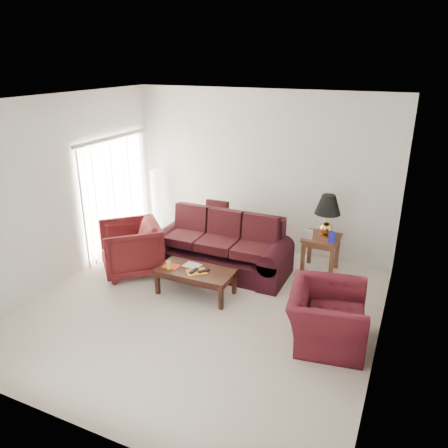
% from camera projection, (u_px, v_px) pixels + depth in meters
% --- Properties ---
extents(floor, '(5.00, 5.00, 0.00)m').
position_uv_depth(floor, '(200.00, 308.00, 6.52)').
color(floor, beige).
rests_on(floor, ground).
extents(blinds, '(0.10, 2.00, 2.16)m').
position_uv_depth(blinds, '(117.00, 195.00, 8.18)').
color(blinds, silver).
rests_on(blinds, ground).
extents(sofa, '(2.47, 1.26, 0.97)m').
position_uv_depth(sofa, '(220.00, 244.00, 7.52)').
color(sofa, black).
rests_on(sofa, ground).
extents(throw_pillow, '(0.44, 0.23, 0.45)m').
position_uv_depth(throw_pillow, '(217.00, 212.00, 8.29)').
color(throw_pillow, black).
rests_on(throw_pillow, sofa).
extents(end_table, '(0.62, 0.62, 0.65)m').
position_uv_depth(end_table, '(320.00, 254.00, 7.54)').
color(end_table, '#492919').
rests_on(end_table, ground).
extents(table_lamp, '(0.49, 0.49, 0.73)m').
position_uv_depth(table_lamp, '(327.00, 216.00, 7.33)').
color(table_lamp, '#BF883B').
rests_on(table_lamp, end_table).
extents(clock, '(0.16, 0.07, 0.16)m').
position_uv_depth(clock, '(308.00, 234.00, 7.32)').
color(clock, silver).
rests_on(clock, end_table).
extents(blue_canister, '(0.12, 0.12, 0.17)m').
position_uv_depth(blue_canister, '(332.00, 237.00, 7.18)').
color(blue_canister, '#1B1CB1').
rests_on(blue_canister, end_table).
extents(picture_frame, '(0.17, 0.19, 0.05)m').
position_uv_depth(picture_frame, '(318.00, 227.00, 7.62)').
color(picture_frame, white).
rests_on(picture_frame, end_table).
extents(floor_lamp, '(0.26, 0.26, 1.41)m').
position_uv_depth(floor_lamp, '(157.00, 203.00, 8.97)').
color(floor_lamp, white).
rests_on(floor_lamp, ground).
extents(armchair_left, '(1.37, 1.37, 0.89)m').
position_uv_depth(armchair_left, '(131.00, 248.00, 7.48)').
color(armchair_left, '#461012').
rests_on(armchair_left, ground).
extents(armchair_right, '(1.14, 1.25, 0.72)m').
position_uv_depth(armchair_right, '(327.00, 316.00, 5.67)').
color(armchair_right, '#440F18').
rests_on(armchair_right, ground).
extents(coffee_table, '(1.32, 0.92, 0.42)m').
position_uv_depth(coffee_table, '(196.00, 282.00, 6.85)').
color(coffee_table, black).
rests_on(coffee_table, ground).
extents(magazine_red, '(0.25, 0.19, 0.01)m').
position_uv_depth(magazine_red, '(171.00, 266.00, 6.87)').
color(magazine_red, red).
rests_on(magazine_red, coffee_table).
extents(magazine_white, '(0.28, 0.22, 0.01)m').
position_uv_depth(magazine_white, '(192.00, 265.00, 6.90)').
color(magazine_white, silver).
rests_on(magazine_white, coffee_table).
extents(magazine_orange, '(0.37, 0.37, 0.02)m').
position_uv_depth(magazine_orange, '(196.00, 272.00, 6.69)').
color(magazine_orange, orange).
rests_on(magazine_orange, coffee_table).
extents(remote_a, '(0.08, 0.19, 0.02)m').
position_uv_depth(remote_a, '(194.00, 271.00, 6.68)').
color(remote_a, black).
rests_on(remote_a, coffee_table).
extents(remote_b, '(0.16, 0.18, 0.02)m').
position_uv_depth(remote_b, '(204.00, 271.00, 6.68)').
color(remote_b, black).
rests_on(remote_b, coffee_table).
extents(yellow_glass, '(0.08, 0.08, 0.12)m').
position_uv_depth(yellow_glass, '(169.00, 265.00, 6.79)').
color(yellow_glass, gold).
rests_on(yellow_glass, coffee_table).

